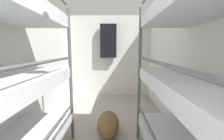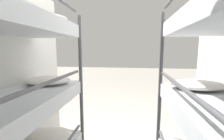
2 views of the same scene
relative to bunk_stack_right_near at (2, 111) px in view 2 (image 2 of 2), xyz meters
name	(u,v)px [view 2 (image 2 of 2)]	position (x,y,z in m)	size (l,w,h in m)	color
ground_plane	(122,137)	(-0.81, -1.43, -1.02)	(20.00, 20.00, 0.00)	gray
bunk_stack_right_near	(2,111)	(0.00, 0.00, 0.00)	(0.67, 1.89, 1.93)	#4C4C51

